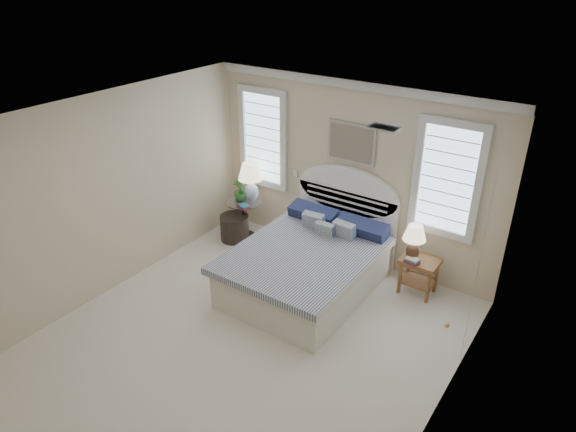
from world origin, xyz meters
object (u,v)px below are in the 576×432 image
Objects in this scene: lamp_right at (414,238)px; floor_pot at (235,228)px; bed at (311,262)px; nightstand_right at (419,269)px; lamp_left at (251,178)px; side_table_left at (244,215)px.

floor_pot is at bearing -175.47° from lamp_right.
bed reaches higher than nightstand_right.
lamp_right is at bearing 4.53° from floor_pot.
lamp_left reaches higher than lamp_right.
nightstand_right is (1.30, 0.69, 0.00)m from bed.
side_table_left is 1.25× the size of lamp_right.
lamp_left is at bearing 179.69° from nightstand_right.
bed is at bearing -151.28° from lamp_right.
bed is at bearing -151.97° from nightstand_right.
bed reaches higher than lamp_right.
floor_pot is at bearing -115.85° from lamp_left.
lamp_right is (2.84, 0.06, 0.45)m from side_table_left.
floor_pot is (-0.08, -0.17, -0.17)m from side_table_left.
bed is 4.90× the size of floor_pot.
side_table_left is 1.36× the size of floor_pot.
lamp_left reaches higher than side_table_left.
bed is 4.53× the size of lamp_right.
floor_pot is 0.87m from lamp_left.
bed is 1.43m from lamp_right.
lamp_right is at bearing -159.92° from nightstand_right.
bed is at bearing -24.02° from lamp_left.
bed is 1.79m from floor_pot.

